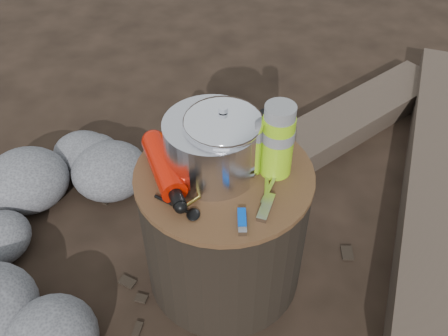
{
  "coord_description": "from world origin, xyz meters",
  "views": [
    {
      "loc": [
        0.04,
        -1.0,
        1.42
      ],
      "look_at": [
        0.0,
        0.0,
        0.48
      ],
      "focal_mm": 40.17,
      "sensor_mm": 36.0,
      "label": 1
    }
  ],
  "objects_px": {
    "stump": "(224,227)",
    "camping_pot": "(223,142)",
    "log_main": "(446,180)",
    "fuel_bottle": "(164,166)",
    "travel_mug": "(269,130)",
    "thermos": "(278,141)"
  },
  "relations": [
    {
      "from": "camping_pot",
      "to": "travel_mug",
      "type": "height_order",
      "value": "camping_pot"
    },
    {
      "from": "thermos",
      "to": "travel_mug",
      "type": "xyz_separation_m",
      "value": [
        -0.02,
        0.11,
        -0.06
      ]
    },
    {
      "from": "fuel_bottle",
      "to": "thermos",
      "type": "height_order",
      "value": "thermos"
    },
    {
      "from": "log_main",
      "to": "fuel_bottle",
      "type": "distance_m",
      "value": 1.16
    },
    {
      "from": "log_main",
      "to": "travel_mug",
      "type": "xyz_separation_m",
      "value": [
        -0.71,
        -0.27,
        0.44
      ]
    },
    {
      "from": "fuel_bottle",
      "to": "travel_mug",
      "type": "xyz_separation_m",
      "value": [
        0.29,
        0.15,
        0.02
      ]
    },
    {
      "from": "fuel_bottle",
      "to": "stump",
      "type": "bearing_deg",
      "value": -16.54
    },
    {
      "from": "thermos",
      "to": "camping_pot",
      "type": "bearing_deg",
      "value": -177.73
    },
    {
      "from": "log_main",
      "to": "camping_pot",
      "type": "bearing_deg",
      "value": -138.13
    },
    {
      "from": "thermos",
      "to": "travel_mug",
      "type": "height_order",
      "value": "thermos"
    },
    {
      "from": "stump",
      "to": "camping_pot",
      "type": "relative_size",
      "value": 2.44
    },
    {
      "from": "camping_pot",
      "to": "fuel_bottle",
      "type": "relative_size",
      "value": 0.71
    },
    {
      "from": "log_main",
      "to": "fuel_bottle",
      "type": "height_order",
      "value": "fuel_bottle"
    },
    {
      "from": "fuel_bottle",
      "to": "travel_mug",
      "type": "bearing_deg",
      "value": 4.44
    },
    {
      "from": "stump",
      "to": "log_main",
      "type": "relative_size",
      "value": 0.29
    },
    {
      "from": "camping_pot",
      "to": "travel_mug",
      "type": "relative_size",
      "value": 1.96
    },
    {
      "from": "travel_mug",
      "to": "fuel_bottle",
      "type": "bearing_deg",
      "value": -152.97
    },
    {
      "from": "log_main",
      "to": "thermos",
      "type": "bearing_deg",
      "value": -134.13
    },
    {
      "from": "stump",
      "to": "thermos",
      "type": "xyz_separation_m",
      "value": [
        0.14,
        0.02,
        0.34
      ]
    },
    {
      "from": "stump",
      "to": "camping_pot",
      "type": "height_order",
      "value": "camping_pot"
    },
    {
      "from": "camping_pot",
      "to": "fuel_bottle",
      "type": "bearing_deg",
      "value": -170.0
    },
    {
      "from": "stump",
      "to": "camping_pot",
      "type": "distance_m",
      "value": 0.33
    }
  ]
}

